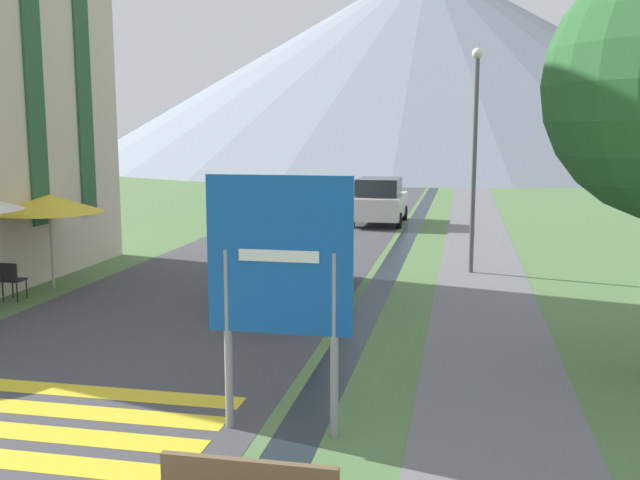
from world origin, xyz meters
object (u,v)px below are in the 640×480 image
object	(u,v)px
parked_car_far	(379,201)
cafe_chair_far_right	(12,278)
streetlamp	(475,143)
parked_car_near	(299,258)
road_sign	(279,274)
cafe_umbrella_rear_yellow	(49,204)

from	to	relation	value
parked_car_far	cafe_chair_far_right	xyz separation A→B (m)	(-6.25, -14.56, -0.40)
streetlamp	cafe_chair_far_right	bearing A→B (deg)	-151.91
streetlamp	parked_car_near	bearing A→B (deg)	-134.97
road_sign	parked_car_near	xyz separation A→B (m)	(-1.36, 6.91, -1.06)
cafe_umbrella_rear_yellow	road_sign	bearing A→B (deg)	-43.08
parked_car_near	parked_car_far	world-z (taller)	same
parked_car_far	cafe_umbrella_rear_yellow	distance (m)	14.58
cafe_chair_far_right	cafe_umbrella_rear_yellow	distance (m)	2.02
parked_car_far	cafe_chair_far_right	bearing A→B (deg)	-113.23
cafe_umbrella_rear_yellow	streetlamp	size ratio (longest dim) A/B	0.43
road_sign	cafe_chair_far_right	xyz separation A→B (m)	(-7.39, 5.43, -1.46)
road_sign	streetlamp	size ratio (longest dim) A/B	0.55
parked_car_far	cafe_umbrella_rear_yellow	size ratio (longest dim) A/B	1.68
parked_car_far	road_sign	bearing A→B (deg)	-86.72
road_sign	parked_car_near	size ratio (longest dim) A/B	0.70
parked_car_near	road_sign	bearing A→B (deg)	-78.84
cafe_chair_far_right	cafe_umbrella_rear_yellow	size ratio (longest dim) A/B	0.35
parked_car_near	cafe_umbrella_rear_yellow	world-z (taller)	cafe_umbrella_rear_yellow
cafe_chair_far_right	streetlamp	distance (m)	11.40
parked_car_far	streetlamp	world-z (taller)	streetlamp
parked_car_near	streetlamp	size ratio (longest dim) A/B	0.79
road_sign	parked_car_far	xyz separation A→B (m)	(-1.15, 19.98, -1.06)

